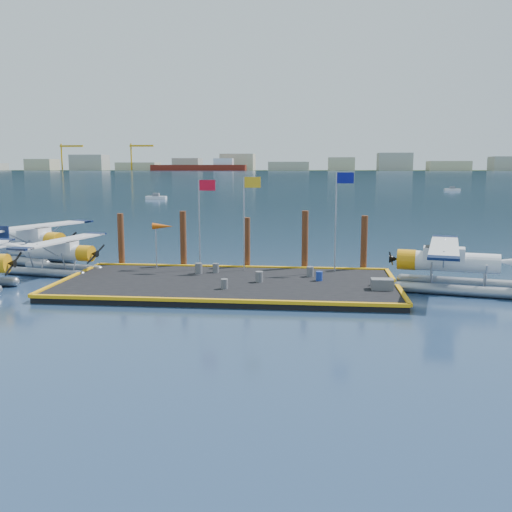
{
  "coord_description": "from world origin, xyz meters",
  "views": [
    {
      "loc": [
        5.21,
        -33.43,
        7.31
      ],
      "look_at": [
        1.49,
        2.0,
        1.67
      ],
      "focal_mm": 40.0,
      "sensor_mm": 36.0,
      "label": 1
    }
  ],
  "objects_px": {
    "drum_0": "(199,268)",
    "drum_4": "(310,272)",
    "crate": "(382,284)",
    "windsock": "(163,227)",
    "piling_0": "(121,242)",
    "seaplane_b": "(58,254)",
    "flagpole_red": "(202,210)",
    "piling_3": "(305,242)",
    "piling_1": "(183,241)",
    "piling_2": "(247,245)",
    "flagpole_yellow": "(247,209)",
    "piling_4": "(364,245)",
    "drum_2": "(319,276)",
    "drum_5": "(216,268)",
    "drum_1": "(259,277)",
    "flagpole_blue": "(339,207)",
    "seaplane_d": "(451,265)",
    "seaplane_c": "(30,241)",
    "drum_3": "(224,284)"
  },
  "relations": [
    {
      "from": "drum_4",
      "to": "piling_0",
      "type": "xyz_separation_m",
      "value": [
        -13.42,
        3.34,
        1.28
      ]
    },
    {
      "from": "crate",
      "to": "piling_4",
      "type": "xyz_separation_m",
      "value": [
        -0.5,
        6.72,
        1.29
      ]
    },
    {
      "from": "flagpole_red",
      "to": "drum_0",
      "type": "bearing_deg",
      "value": -89.61
    },
    {
      "from": "piling_2",
      "to": "drum_4",
      "type": "bearing_deg",
      "value": -37.1
    },
    {
      "from": "seaplane_d",
      "to": "drum_2",
      "type": "bearing_deg",
      "value": 100.6
    },
    {
      "from": "drum_1",
      "to": "piling_1",
      "type": "xyz_separation_m",
      "value": [
        -5.89,
        5.4,
        1.38
      ]
    },
    {
      "from": "seaplane_b",
      "to": "drum_0",
      "type": "height_order",
      "value": "seaplane_b"
    },
    {
      "from": "crate",
      "to": "windsock",
      "type": "height_order",
      "value": "windsock"
    },
    {
      "from": "drum_3",
      "to": "flagpole_yellow",
      "type": "relative_size",
      "value": 0.09
    },
    {
      "from": "seaplane_b",
      "to": "drum_3",
      "type": "relative_size",
      "value": 15.71
    },
    {
      "from": "drum_0",
      "to": "drum_1",
      "type": "bearing_deg",
      "value": -28.86
    },
    {
      "from": "seaplane_b",
      "to": "drum_2",
      "type": "xyz_separation_m",
      "value": [
        17.7,
        -2.41,
        -0.69
      ]
    },
    {
      "from": "seaplane_d",
      "to": "crate",
      "type": "relative_size",
      "value": 8.32
    },
    {
      "from": "piling_0",
      "to": "piling_1",
      "type": "distance_m",
      "value": 4.5
    },
    {
      "from": "seaplane_d",
      "to": "piling_1",
      "type": "relative_size",
      "value": 2.42
    },
    {
      "from": "flagpole_yellow",
      "to": "piling_4",
      "type": "xyz_separation_m",
      "value": [
        7.8,
        1.6,
        -2.51
      ]
    },
    {
      "from": "drum_0",
      "to": "drum_4",
      "type": "distance_m",
      "value": 7.2
    },
    {
      "from": "flagpole_yellow",
      "to": "piling_3",
      "type": "bearing_deg",
      "value": 22.85
    },
    {
      "from": "drum_5",
      "to": "piling_1",
      "type": "xyz_separation_m",
      "value": [
        -2.74,
        2.56,
        1.4
      ]
    },
    {
      "from": "seaplane_c",
      "to": "seaplane_b",
      "type": "bearing_deg",
      "value": 67.66
    },
    {
      "from": "drum_4",
      "to": "windsock",
      "type": "height_order",
      "value": "windsock"
    },
    {
      "from": "piling_4",
      "to": "drum_4",
      "type": "bearing_deg",
      "value": -137.03
    },
    {
      "from": "windsock",
      "to": "piling_2",
      "type": "relative_size",
      "value": 0.82
    },
    {
      "from": "piling_3",
      "to": "flagpole_blue",
      "type": "bearing_deg",
      "value": -36.07
    },
    {
      "from": "crate",
      "to": "piling_3",
      "type": "distance_m",
      "value": 8.21
    },
    {
      "from": "piling_0",
      "to": "seaplane_b",
      "type": "bearing_deg",
      "value": -149.49
    },
    {
      "from": "seaplane_d",
      "to": "flagpole_blue",
      "type": "xyz_separation_m",
      "value": [
        -6.46,
        3.26,
        3.12
      ]
    },
    {
      "from": "piling_2",
      "to": "piling_4",
      "type": "relative_size",
      "value": 0.95
    },
    {
      "from": "drum_1",
      "to": "windsock",
      "type": "distance_m",
      "value": 8.28
    },
    {
      "from": "drum_0",
      "to": "drum_4",
      "type": "height_order",
      "value": "drum_0"
    },
    {
      "from": "drum_1",
      "to": "piling_2",
      "type": "bearing_deg",
      "value": 104.44
    },
    {
      "from": "drum_2",
      "to": "drum_5",
      "type": "bearing_deg",
      "value": 163.16
    },
    {
      "from": "seaplane_b",
      "to": "drum_4",
      "type": "distance_m",
      "value": 17.18
    },
    {
      "from": "piling_1",
      "to": "piling_3",
      "type": "xyz_separation_m",
      "value": [
        8.5,
        0.0,
        0.05
      ]
    },
    {
      "from": "drum_5",
      "to": "flagpole_blue",
      "type": "distance_m",
      "value": 8.95
    },
    {
      "from": "piling_0",
      "to": "crate",
      "type": "bearing_deg",
      "value": -21.0
    },
    {
      "from": "piling_3",
      "to": "piling_1",
      "type": "bearing_deg",
      "value": 180.0
    },
    {
      "from": "piling_1",
      "to": "piling_2",
      "type": "distance_m",
      "value": 4.5
    },
    {
      "from": "drum_3",
      "to": "piling_3",
      "type": "distance_m",
      "value": 8.81
    },
    {
      "from": "drum_1",
      "to": "flagpole_blue",
      "type": "relative_size",
      "value": 0.1
    },
    {
      "from": "drum_0",
      "to": "crate",
      "type": "relative_size",
      "value": 0.57
    },
    {
      "from": "seaplane_b",
      "to": "drum_1",
      "type": "bearing_deg",
      "value": 88.99
    },
    {
      "from": "piling_1",
      "to": "piling_2",
      "type": "bearing_deg",
      "value": 0.0
    },
    {
      "from": "seaplane_d",
      "to": "flagpole_yellow",
      "type": "distance_m",
      "value": 13.21
    },
    {
      "from": "seaplane_c",
      "to": "drum_4",
      "type": "height_order",
      "value": "seaplane_c"
    },
    {
      "from": "drum_4",
      "to": "piling_3",
      "type": "bearing_deg",
      "value": 97.08
    },
    {
      "from": "drum_1",
      "to": "piling_1",
      "type": "distance_m",
      "value": 8.11
    },
    {
      "from": "drum_3",
      "to": "piling_0",
      "type": "bearing_deg",
      "value": 138.97
    },
    {
      "from": "seaplane_c",
      "to": "drum_5",
      "type": "height_order",
      "value": "seaplane_c"
    },
    {
      "from": "flagpole_blue",
      "to": "piling_2",
      "type": "height_order",
      "value": "flagpole_blue"
    }
  ]
}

